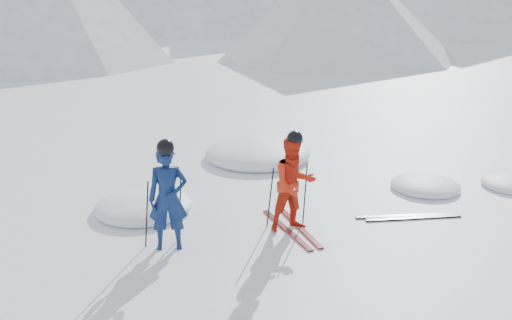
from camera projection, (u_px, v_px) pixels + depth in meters
name	position (u px, v px, depth m)	size (l,w,h in m)	color
ground	(365.00, 214.00, 9.59)	(160.00, 160.00, 0.00)	white
skier_blue	(168.00, 198.00, 8.09)	(0.59, 0.39, 1.62)	#0D204F
skier_red	(294.00, 184.00, 8.74)	(0.76, 0.59, 1.57)	red
pole_blue_left	(147.00, 215.00, 8.18)	(0.02, 0.02, 1.08)	black
pole_blue_right	(180.00, 207.00, 8.49)	(0.02, 0.02, 1.08)	black
pole_red_left	(270.00, 197.00, 8.92)	(0.02, 0.02, 1.05)	black
pole_red_right	(305.00, 194.00, 9.07)	(0.02, 0.02, 1.05)	black
ski_worn_left	(286.00, 229.00, 8.92)	(0.09, 1.70, 0.03)	black
ski_worn_right	(299.00, 227.00, 9.02)	(0.09, 1.70, 0.03)	black
ski_loose_a	(403.00, 216.00, 9.45)	(0.09, 1.70, 0.03)	black
ski_loose_b	(414.00, 218.00, 9.36)	(0.09, 1.70, 0.03)	black
snow_lumps	(268.00, 172.00, 11.81)	(8.51, 5.74, 0.55)	white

